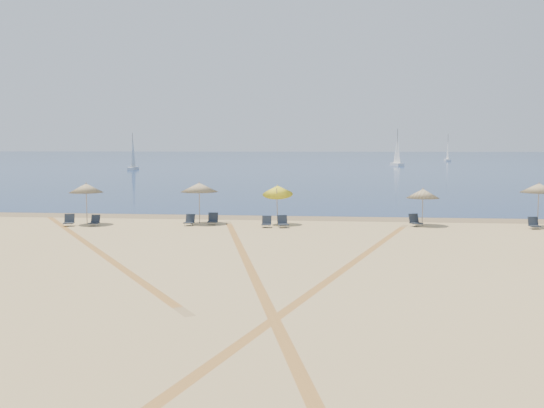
{
  "coord_description": "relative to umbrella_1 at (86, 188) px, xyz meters",
  "views": [
    {
      "loc": [
        3.88,
        -16.15,
        4.83
      ],
      "look_at": [
        0.0,
        20.0,
        1.3
      ],
      "focal_mm": 40.27,
      "sensor_mm": 36.0,
      "label": 1
    }
  ],
  "objects": [
    {
      "name": "chair_8",
      "position": [
        19.8,
        1.24,
        -1.9
      ],
      "size": [
        0.86,
        0.91,
        0.74
      ],
      "rotation": [
        0.0,
        0.0,
        0.43
      ],
      "color": "black",
      "rests_on": "ground"
    },
    {
      "name": "chair_5",
      "position": [
        7.66,
        0.72,
        -1.91
      ],
      "size": [
        0.64,
        0.74,
        0.72
      ],
      "rotation": [
        0.0,
        0.0,
        0.07
      ],
      "color": "black",
      "rests_on": "ground"
    },
    {
      "name": "umbrella_1",
      "position": [
        0.0,
        0.0,
        0.0
      ],
      "size": [
        2.05,
        2.05,
        2.56
      ],
      "color": "gray",
      "rests_on": "ground"
    },
    {
      "name": "tire_tracks",
      "position": [
        10.02,
        -10.35,
        -2.22
      ],
      "size": [
        49.63,
        42.91,
        0.0
      ],
      "color": "tan",
      "rests_on": "ground"
    },
    {
      "name": "ocean",
      "position": [
        11.28,
        205.68,
        -2.21
      ],
      "size": [
        500.0,
        500.0,
        0.0
      ],
      "primitive_type": "plane",
      "color": "#0C2151",
      "rests_on": "ground"
    },
    {
      "name": "sailboat_2",
      "position": [
        48.05,
        152.54,
        0.25
      ],
      "size": [
        1.58,
        5.53,
        8.17
      ],
      "rotation": [
        0.0,
        0.0,
        -0.03
      ],
      "color": "white",
      "rests_on": "ocean"
    },
    {
      "name": "sailboat_1",
      "position": [
        29.02,
        109.61,
        0.38
      ],
      "size": [
        2.86,
        5.95,
        8.59
      ],
      "rotation": [
        0.0,
        0.0,
        0.25
      ],
      "color": "white",
      "rests_on": "ocean"
    },
    {
      "name": "sailboat_0",
      "position": [
        -24.61,
        80.36,
        -0.04
      ],
      "size": [
        1.71,
        4.93,
        7.2
      ],
      "rotation": [
        0.0,
        0.0,
        0.1
      ],
      "color": "white",
      "rests_on": "ocean"
    },
    {
      "name": "chair_7",
      "position": [
        12.0,
        -0.09,
        -1.91
      ],
      "size": [
        0.77,
        0.84,
        0.71
      ],
      "rotation": [
        0.0,
        0.0,
        0.31
      ],
      "color": "black",
      "rests_on": "ground"
    },
    {
      "name": "umbrella_2",
      "position": [
        6.73,
        1.16,
        0.01
      ],
      "size": [
        2.31,
        2.31,
        2.57
      ],
      "color": "gray",
      "rests_on": "ground"
    },
    {
      "name": "umbrella_5",
      "position": [
        26.96,
        1.69,
        0.09
      ],
      "size": [
        2.15,
        2.15,
        2.66
      ],
      "color": "gray",
      "rests_on": "ground"
    },
    {
      "name": "chair_3",
      "position": [
        0.72,
        -0.57,
        -1.93
      ],
      "size": [
        0.55,
        0.64,
        0.66
      ],
      "rotation": [
        0.0,
        0.0,
        -0.01
      ],
      "color": "black",
      "rests_on": "ground"
    },
    {
      "name": "chair_6",
      "position": [
        11.05,
        -0.12,
        -1.93
      ],
      "size": [
        0.57,
        0.67,
        0.67
      ],
      "rotation": [
        0.0,
        0.0,
        0.03
      ],
      "color": "black",
      "rests_on": "ground"
    },
    {
      "name": "umbrella_4",
      "position": [
        20.28,
        1.66,
        -0.29
      ],
      "size": [
        1.97,
        1.97,
        2.27
      ],
      "color": "gray",
      "rests_on": "ground"
    },
    {
      "name": "chair_2",
      "position": [
        -0.79,
        -0.79,
        -1.91
      ],
      "size": [
        0.74,
        0.81,
        0.71
      ],
      "rotation": [
        0.0,
        0.0,
        0.25
      ],
      "color": "black",
      "rests_on": "ground"
    },
    {
      "name": "chair_9",
      "position": [
        26.49,
        0.84,
        -1.92
      ],
      "size": [
        0.6,
        0.69,
        0.68
      ],
      "rotation": [
        0.0,
        0.0,
        0.05
      ],
      "color": "black",
      "rests_on": "ground"
    },
    {
      "name": "chair_4",
      "position": [
        6.34,
        0.19,
        -1.93
      ],
      "size": [
        0.61,
        0.7,
        0.67
      ],
      "rotation": [
        0.0,
        0.0,
        -0.09
      ],
      "color": "black",
      "rests_on": "ground"
    },
    {
      "name": "ground",
      "position": [
        11.28,
        -19.32,
        -2.22
      ],
      "size": [
        160.0,
        160.0,
        0.0
      ],
      "primitive_type": "plane",
      "color": "tan",
      "rests_on": "ground"
    },
    {
      "name": "umbrella_3",
      "position": [
        11.57,
        1.19,
        -0.11
      ],
      "size": [
        1.85,
        1.93,
        2.62
      ],
      "color": "gray",
      "rests_on": "ground"
    },
    {
      "name": "wet_sand",
      "position": [
        11.28,
        4.68,
        -2.22
      ],
      "size": [
        500.0,
        500.0,
        0.0
      ],
      "primitive_type": "plane",
      "color": "olive",
      "rests_on": "ground"
    }
  ]
}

